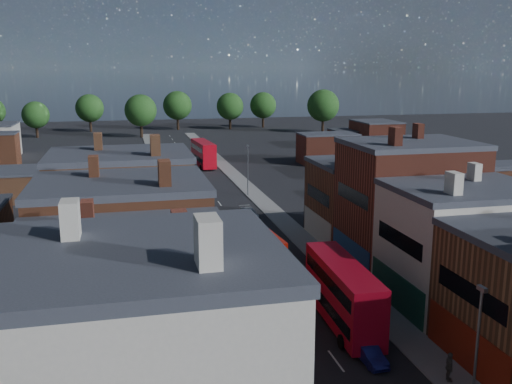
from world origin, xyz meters
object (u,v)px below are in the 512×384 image
bus_2 (203,153)px  ped_3 (449,367)px  bus_0 (256,250)px  car_3 (249,213)px  car_2 (240,242)px  ped_1 (232,295)px  car_1 (370,354)px  bus_1 (343,292)px

bus_2 → ped_3: bearing=-91.7°
bus_0 → car_3: size_ratio=2.45×
bus_0 → car_2: (0.30, 9.00, -1.94)m
car_3 → ped_1: bearing=-110.3°
car_3 → ped_1: size_ratio=2.26×
car_1 → ped_1: ped_1 is taller
car_1 → bus_2: bearing=87.3°
bus_0 → car_3: (4.02, 21.27, -1.85)m
bus_0 → bus_1: size_ratio=0.92×
bus_2 → car_3: bearing=-93.9°
bus_2 → ped_1: bus_2 is taller
bus_1 → car_2: size_ratio=2.91×
bus_0 → car_1: size_ratio=3.03×
bus_1 → car_1: size_ratio=3.27×
bus_2 → ped_3: 85.17m
bus_0 → car_1: bus_0 is taller
bus_2 → car_1: (-0.04, -81.47, -2.21)m
bus_0 → ped_1: 8.40m
bus_2 → car_1: size_ratio=3.38×
bus_0 → car_2: size_ratio=2.69×
bus_0 → bus_2: size_ratio=0.90×
bus_1 → ped_1: 9.55m
car_3 → ped_1: 29.68m
car_3 → ped_1: ped_1 is taller
bus_1 → bus_2: 75.53m
car_2 → bus_0: bearing=-91.0°
bus_0 → car_2: 9.21m
car_2 → car_3: (3.72, 12.26, 0.08)m
car_2 → car_3: car_3 is taller
bus_1 → car_1: bearing=-90.7°
car_3 → ped_3: size_ratio=2.26×
car_2 → ped_1: (-4.10, -16.36, 0.54)m
bus_2 → car_1: bearing=-94.3°
car_1 → ped_3: ped_3 is taller
car_2 → car_3: 12.82m
car_1 → bus_0: bearing=98.6°
bus_2 → car_2: bus_2 is taller
ped_3 → ped_1: bearing=53.7°
bus_1 → car_3: 33.93m
bus_0 → ped_3: 23.44m
bus_1 → car_3: size_ratio=2.65×
car_3 → bus_0: bearing=-105.7°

